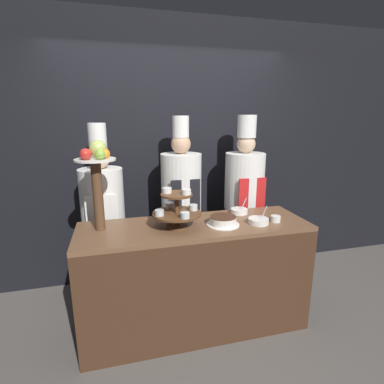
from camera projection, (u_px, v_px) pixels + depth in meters
The scene contains 12 objects.
ground_plane at pixel (205, 349), 2.39m from camera, with size 14.00×14.00×0.00m, color #5B5651.
wall_back at pixel (171, 154), 3.27m from camera, with size 10.00×0.06×2.80m.
buffet_counter at pixel (195, 277), 2.56m from camera, with size 1.88×0.60×0.95m.
tiered_stand at pixel (177, 209), 2.35m from camera, with size 0.39×0.39×0.32m.
fruit_pedestal at pixel (97, 169), 2.24m from camera, with size 0.30×0.30×0.69m.
cake_round at pixel (223, 221), 2.42m from camera, with size 0.27×0.27×0.07m.
cup_white at pixel (276, 219), 2.50m from camera, with size 0.08×0.08×0.05m.
serving_bowl_near at pixel (258, 221), 2.46m from camera, with size 0.17×0.17×0.15m.
serving_bowl_far at pixel (239, 211), 2.72m from camera, with size 0.15×0.15×0.15m.
chef_left at pixel (103, 212), 2.85m from camera, with size 0.40×0.40×1.75m.
chef_center_left at pixel (181, 200), 3.02m from camera, with size 0.40×0.40×1.81m.
chef_center_right at pixel (244, 195), 3.18m from camera, with size 0.41×0.41×1.82m.
Camera 1 is at (-0.60, -1.92, 1.81)m, focal length 28.00 mm.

